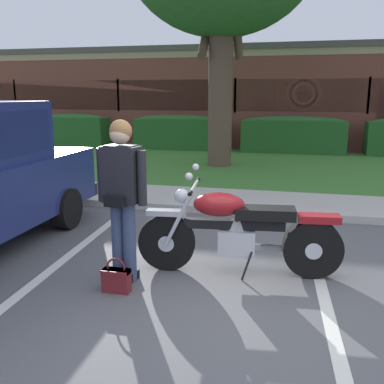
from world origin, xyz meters
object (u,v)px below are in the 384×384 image
object	(u,v)px
hedge_center_right	(293,134)
brick_building	(251,96)
motorcycle	(247,232)
rider_person	(122,190)
handbag	(116,278)
hedge_center_left	(178,132)
hedge_left	(75,130)

from	to	relation	value
hedge_center_right	brick_building	distance (m)	6.39
hedge_center_right	motorcycle	bearing A→B (deg)	-91.46
rider_person	handbag	size ratio (longest dim) A/B	4.74
rider_person	hedge_center_left	distance (m)	11.07
handbag	hedge_center_left	xyz separation A→B (m)	(-2.47, 11.09, 0.51)
hedge_center_left	brick_building	distance (m)	6.32
hedge_left	hedge_center_left	size ratio (longest dim) A/B	0.82
rider_person	brick_building	xyz separation A→B (m)	(-0.57, 16.71, 0.84)
motorcycle	brick_building	distance (m)	16.37
rider_person	handbag	xyz separation A→B (m)	(0.03, -0.30, -0.85)
motorcycle	hedge_center_left	xyz separation A→B (m)	(-3.68, 10.29, 0.17)
hedge_center_right	rider_person	bearing A→B (deg)	-97.93
handbag	brick_building	distance (m)	17.10
hedge_center_left	hedge_center_right	size ratio (longest dim) A/B	0.89
motorcycle	handbag	distance (m)	1.48
motorcycle	hedge_center_right	xyz separation A→B (m)	(0.26, 10.29, 0.17)
handbag	brick_building	size ratio (longest dim) A/B	0.01
motorcycle	brick_building	world-z (taller)	brick_building
motorcycle	handbag	xyz separation A→B (m)	(-1.21, -0.79, -0.34)
hedge_left	brick_building	world-z (taller)	brick_building
hedge_center_left	hedge_center_right	bearing A→B (deg)	0.00
rider_person	hedge_left	xyz separation A→B (m)	(-6.39, 10.79, -0.34)
hedge_left	hedge_center_left	distance (m)	3.94
brick_building	motorcycle	bearing A→B (deg)	-83.63
hedge_center_left	brick_building	world-z (taller)	brick_building
hedge_left	hedge_center_left	world-z (taller)	same
motorcycle	hedge_center_right	distance (m)	10.30
motorcycle	handbag	world-z (taller)	motorcycle
brick_building	rider_person	bearing A→B (deg)	-88.04
handbag	hedge_center_right	xyz separation A→B (m)	(1.47, 11.09, 0.51)
handbag	hedge_center_left	world-z (taller)	hedge_center_left
hedge_center_right	brick_building	world-z (taller)	brick_building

